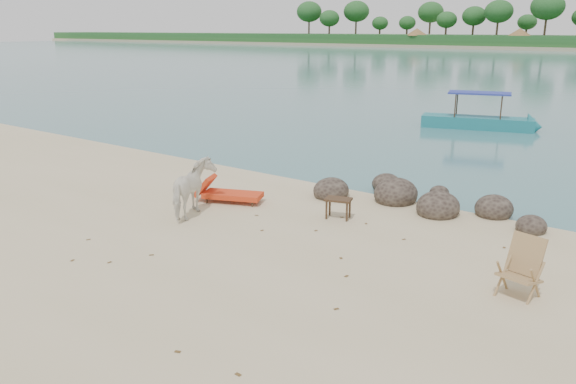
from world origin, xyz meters
name	(u,v)px	position (x,y,z in m)	size (l,w,h in m)	color
boulders	(414,200)	(1.32, 5.70, 0.18)	(6.26, 2.76, 0.90)	black
cow	(193,190)	(-2.90, 1.48, 0.72)	(0.77, 1.69, 1.43)	white
side_table	(338,210)	(0.23, 3.49, 0.27)	(0.66, 0.42, 0.53)	#362415
lounge_chair	(233,193)	(-2.88, 2.95, 0.31)	(2.04, 0.71, 0.61)	red
deck_chair	(520,270)	(5.13, 1.70, 0.54)	(0.69, 0.76, 1.08)	#A68053
boat_near	(479,98)	(-1.53, 19.42, 1.44)	(5.89, 1.32, 2.87)	#1A7078
dead_leaves	(276,261)	(0.60, 0.41, 0.01)	(7.98, 7.32, 0.00)	brown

